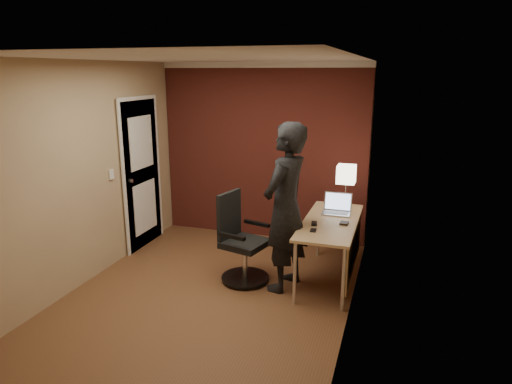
% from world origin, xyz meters
% --- Properties ---
extents(room, '(4.00, 4.00, 4.00)m').
position_xyz_m(room, '(-0.27, 1.54, 1.37)').
color(room, brown).
rests_on(room, ground).
extents(desk, '(0.60, 1.50, 0.73)m').
position_xyz_m(desk, '(1.25, 0.75, 0.60)').
color(desk, tan).
rests_on(desk, ground).
extents(desk_lamp, '(0.22, 0.22, 0.54)m').
position_xyz_m(desk_lamp, '(1.27, 1.32, 1.15)').
color(desk_lamp, silver).
rests_on(desk_lamp, desk).
extents(laptop, '(0.33, 0.26, 0.23)m').
position_xyz_m(laptop, '(1.20, 1.08, 0.79)').
color(laptop, silver).
rests_on(laptop, desk).
extents(mouse, '(0.08, 0.11, 0.03)m').
position_xyz_m(mouse, '(1.03, 0.54, 0.75)').
color(mouse, black).
rests_on(mouse, desk).
extents(phone, '(0.07, 0.12, 0.01)m').
position_xyz_m(phone, '(1.06, 0.35, 0.73)').
color(phone, black).
rests_on(phone, desk).
extents(wallet, '(0.09, 0.11, 0.02)m').
position_xyz_m(wallet, '(1.34, 0.67, 0.74)').
color(wallet, black).
rests_on(wallet, desk).
extents(office_chair, '(0.57, 0.63, 1.02)m').
position_xyz_m(office_chair, '(0.20, 0.43, 0.45)').
color(office_chair, black).
rests_on(office_chair, ground).
extents(person, '(0.61, 0.77, 1.87)m').
position_xyz_m(person, '(0.73, 0.42, 0.94)').
color(person, black).
rests_on(person, ground).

